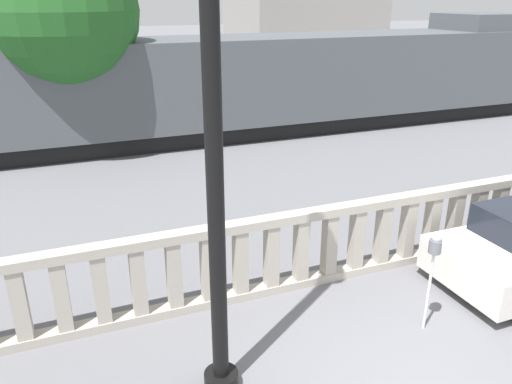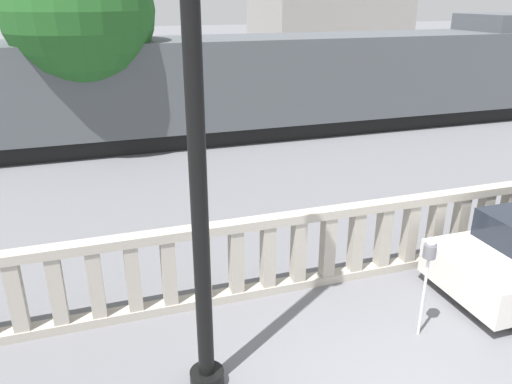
{
  "view_description": "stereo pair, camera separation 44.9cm",
  "coord_description": "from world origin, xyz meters",
  "px_view_note": "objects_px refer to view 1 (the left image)",
  "views": [
    {
      "loc": [
        -3.51,
        -3.42,
        4.42
      ],
      "look_at": [
        -0.63,
        3.87,
        1.33
      ],
      "focal_mm": 35.0,
      "sensor_mm": 36.0,
      "label": 1
    },
    {
      "loc": [
        -3.09,
        -3.57,
        4.42
      ],
      "look_at": [
        -0.63,
        3.87,
        1.33
      ],
      "focal_mm": 35.0,
      "sensor_mm": 36.0,
      "label": 2
    }
  ],
  "objects_px": {
    "train_near": "(244,84)",
    "tree_left": "(61,11)",
    "parking_meter": "(434,252)",
    "lamppost": "(212,79)"
  },
  "relations": [
    {
      "from": "parking_meter",
      "to": "train_near",
      "type": "height_order",
      "value": "train_near"
    },
    {
      "from": "parking_meter",
      "to": "tree_left",
      "type": "xyz_separation_m",
      "value": [
        -4.04,
        10.65,
        2.83
      ]
    },
    {
      "from": "lamppost",
      "to": "train_near",
      "type": "relative_size",
      "value": 0.29
    },
    {
      "from": "parking_meter",
      "to": "train_near",
      "type": "bearing_deg",
      "value": 82.79
    },
    {
      "from": "parking_meter",
      "to": "train_near",
      "type": "relative_size",
      "value": 0.07
    },
    {
      "from": "lamppost",
      "to": "tree_left",
      "type": "height_order",
      "value": "lamppost"
    },
    {
      "from": "lamppost",
      "to": "train_near",
      "type": "distance_m",
      "value": 12.13
    },
    {
      "from": "train_near",
      "to": "parking_meter",
      "type": "bearing_deg",
      "value": -97.21
    },
    {
      "from": "train_near",
      "to": "tree_left",
      "type": "relative_size",
      "value": 3.77
    },
    {
      "from": "lamppost",
      "to": "tree_left",
      "type": "distance_m",
      "value": 10.73
    }
  ]
}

